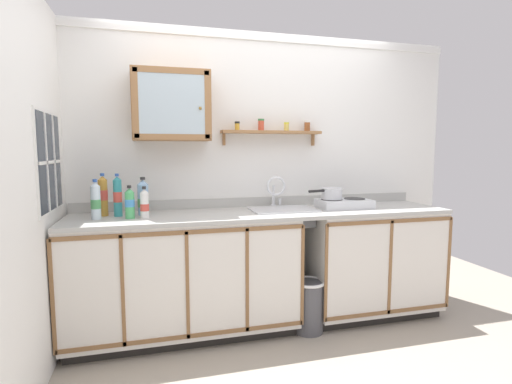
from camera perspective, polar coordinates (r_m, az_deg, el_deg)
The scene contains 20 objects.
floor at distance 3.11m, azimuth 3.19°, elevation -21.33°, with size 6.06×6.06×0.00m, color #9E9384.
back_wall at distance 3.40m, azimuth -0.16°, elevation 2.61°, with size 3.66×0.07×2.43m.
side_wall_left at distance 2.45m, azimuth -31.21°, elevation 0.07°, with size 0.05×3.44×2.43m, color white.
lower_cabinet_run at distance 3.12m, azimuth -10.54°, elevation -12.12°, with size 1.73×0.63×0.92m.
lower_cabinet_run_right at distance 3.60m, azimuth 16.29°, elevation -9.76°, with size 1.14×0.63×0.92m.
countertop at distance 3.12m, azimuth 1.40°, elevation -3.14°, with size 3.02×0.65×0.03m, color #B2B2AD.
backsplash at distance 3.39m, azimuth -0.01°, elevation -1.42°, with size 3.02×0.02×0.08m, color #B2B2AD.
sink at distance 3.20m, azimuth 3.88°, elevation -3.07°, with size 0.53×0.41×0.40m.
hot_plate_stove at distance 3.37m, azimuth 12.84°, elevation -1.68°, with size 0.44×0.26×0.08m.
saucepan at distance 3.32m, azimuth 11.05°, elevation -0.16°, with size 0.32×0.18×0.10m.
bottle_water_clear_0 at distance 2.97m, azimuth -22.51°, elevation -1.26°, with size 0.07×0.07×0.29m.
bottle_detergent_teal_1 at distance 3.04m, azimuth -19.68°, elevation -0.61°, with size 0.06×0.06×0.32m.
bottle_juice_amber_2 at distance 3.10m, azimuth -21.58°, elevation -0.51°, with size 0.07×0.07×0.32m.
bottle_opaque_white_3 at distance 2.92m, azimuth -16.08°, elevation -1.73°, with size 0.06×0.06×0.23m.
bottle_soda_green_4 at distance 2.92m, azimuth -18.08°, elevation -1.57°, with size 0.07×0.07×0.24m.
bottle_water_blue_5 at distance 3.06m, azimuth -16.26°, elevation -0.90°, with size 0.08×0.08×0.29m.
wall_cabinet at distance 3.16m, azimuth -12.33°, elevation 12.29°, with size 0.59×0.28×0.54m.
spice_shelf at distance 3.35m, azimuth 2.47°, elevation 8.93°, with size 0.87×0.14×0.22m.
window at distance 2.88m, azimuth -28.22°, elevation 3.89°, with size 0.03×0.59×0.67m.
trash_bin at distance 3.22m, azimuth 7.74°, elevation -16.15°, with size 0.26×0.26×0.42m.
Camera 1 is at (-0.86, -2.62, 1.44)m, focal length 27.20 mm.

